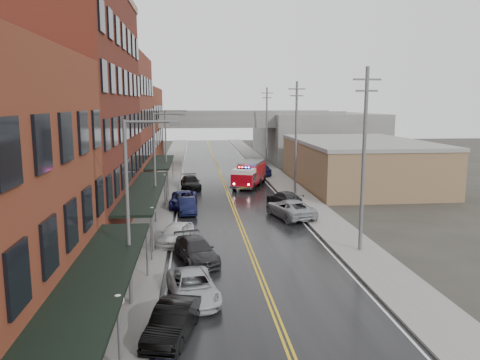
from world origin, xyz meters
TOP-DOWN VIEW (x-y plane):
  - road at (0.00, 30.00)m, footprint 11.00×160.00m
  - sidewalk_left at (-7.30, 30.00)m, footprint 3.00×160.00m
  - sidewalk_right at (7.30, 30.00)m, footprint 3.00×160.00m
  - curb_left at (-5.65, 30.00)m, footprint 0.30×160.00m
  - curb_right at (5.65, 30.00)m, footprint 0.30×160.00m
  - brick_building_b at (-13.30, 23.00)m, footprint 9.00×20.00m
  - brick_building_c at (-13.30, 40.50)m, footprint 9.00×15.00m
  - brick_building_far at (-13.30, 58.00)m, footprint 9.00×20.00m
  - tan_building at (16.00, 40.00)m, footprint 14.00×22.00m
  - right_far_block at (18.00, 70.00)m, footprint 18.00×30.00m
  - awning_0 at (-7.49, 4.00)m, footprint 2.60×16.00m
  - awning_1 at (-7.49, 23.00)m, footprint 2.60×18.00m
  - awning_2 at (-7.49, 40.50)m, footprint 2.60×13.00m
  - globe_lamp_0 at (-6.40, 2.00)m, footprint 0.44×0.44m
  - globe_lamp_1 at (-6.40, 16.00)m, footprint 0.44×0.44m
  - globe_lamp_2 at (-6.40, 30.00)m, footprint 0.44×0.44m
  - street_lamp_0 at (-6.55, 8.00)m, footprint 2.64×0.22m
  - street_lamp_1 at (-6.55, 24.00)m, footprint 2.64×0.22m
  - street_lamp_2 at (-6.55, 40.00)m, footprint 2.64×0.22m
  - utility_pole_0 at (7.20, 15.00)m, footprint 1.80×0.24m
  - utility_pole_1 at (7.20, 35.00)m, footprint 1.80×0.24m
  - utility_pole_2 at (7.20, 55.00)m, footprint 1.80×0.24m
  - overpass at (0.00, 62.00)m, footprint 40.00×10.00m
  - fire_truck at (2.83, 40.16)m, footprint 5.08×8.14m
  - parked_car_left_1 at (-4.66, 4.70)m, footprint 2.52×4.51m
  - parked_car_left_2 at (-3.80, 8.48)m, footprint 3.00×5.14m
  - parked_car_left_3 at (-3.60, 14.21)m, footprint 3.24×5.25m
  - parked_car_left_4 at (-5.00, 18.06)m, footprint 2.91×4.62m
  - parked_car_left_5 at (-4.36, 27.20)m, footprint 1.92×4.35m
  - parked_car_left_6 at (-4.69, 29.73)m, footprint 2.65×5.44m
  - parked_car_left_7 at (-4.04, 39.20)m, footprint 2.58×5.32m
  - parked_car_right_0 at (4.52, 24.71)m, footprint 4.02×6.26m
  - parked_car_right_1 at (5.00, 29.80)m, footprint 3.33×5.00m
  - parked_car_right_2 at (4.88, 46.20)m, footprint 1.91×4.04m
  - parked_car_right_3 at (5.00, 47.80)m, footprint 2.97×5.10m

SIDE VIEW (x-z plane):
  - road at x=0.00m, z-range 0.00..0.02m
  - sidewalk_left at x=-7.30m, z-range 0.00..0.15m
  - sidewalk_right at x=7.30m, z-range 0.00..0.15m
  - curb_left at x=-5.65m, z-range 0.00..0.15m
  - curb_right at x=5.65m, z-range 0.00..0.15m
  - parked_car_right_2 at x=4.88m, z-range 0.00..1.34m
  - parked_car_left_2 at x=-3.80m, z-range 0.00..1.34m
  - parked_car_right_1 at x=5.00m, z-range 0.00..1.35m
  - parked_car_left_5 at x=-4.36m, z-range 0.00..1.39m
  - parked_car_left_1 at x=-4.66m, z-range 0.00..1.41m
  - parked_car_left_3 at x=-3.60m, z-range 0.00..1.42m
  - parked_car_left_4 at x=-5.00m, z-range 0.00..1.46m
  - parked_car_left_6 at x=-4.69m, z-range 0.00..1.49m
  - parked_car_left_7 at x=-4.04m, z-range 0.00..1.49m
  - parked_car_right_3 at x=5.00m, z-range 0.00..1.59m
  - parked_car_right_0 at x=4.52m, z-range 0.00..1.60m
  - fire_truck at x=2.83m, z-range 0.12..2.95m
  - globe_lamp_0 at x=-6.40m, z-range 0.75..3.87m
  - globe_lamp_1 at x=-6.40m, z-range 0.75..3.87m
  - globe_lamp_2 at x=-6.40m, z-range 0.75..3.87m
  - tan_building at x=16.00m, z-range 0.00..5.00m
  - awning_2 at x=-7.49m, z-range 1.44..4.53m
  - awning_0 at x=-7.49m, z-range 1.44..4.53m
  - awning_1 at x=-7.49m, z-range 1.44..4.53m
  - right_far_block at x=18.00m, z-range 0.00..8.00m
  - street_lamp_0 at x=-6.55m, z-range 0.69..9.69m
  - street_lamp_1 at x=-6.55m, z-range 0.69..9.69m
  - street_lamp_2 at x=-6.55m, z-range 0.69..9.69m
  - overpass at x=0.00m, z-range 2.24..9.74m
  - brick_building_far at x=-13.30m, z-range 0.00..12.00m
  - utility_pole_0 at x=7.20m, z-range 0.31..12.31m
  - utility_pole_1 at x=7.20m, z-range 0.31..12.31m
  - utility_pole_2 at x=7.20m, z-range 0.31..12.31m
  - brick_building_c at x=-13.30m, z-range 0.00..15.00m
  - brick_building_b at x=-13.30m, z-range 0.00..18.00m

